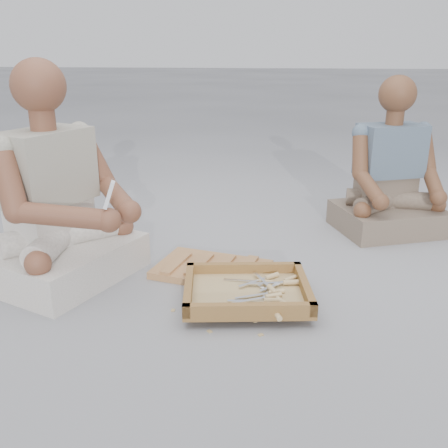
# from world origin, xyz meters

# --- Properties ---
(ground) EXTENTS (60.00, 60.00, 0.00)m
(ground) POSITION_xyz_m (0.00, 0.00, 0.00)
(ground) COLOR #A0A1A5
(ground) RESTS_ON ground
(carved_panel) EXTENTS (0.59, 0.46, 0.04)m
(carved_panel) POSITION_xyz_m (-0.15, 0.28, 0.02)
(carved_panel) COLOR #AF6943
(carved_panel) RESTS_ON ground
(tool_tray) EXTENTS (0.59, 0.50, 0.07)m
(tool_tray) POSITION_xyz_m (0.05, -0.01, 0.06)
(tool_tray) COLOR brown
(tool_tray) RESTS_ON carved_panel
(chisel_0) EXTENTS (0.15, 0.19, 0.02)m
(chisel_0) POSITION_xyz_m (0.19, -0.08, 0.06)
(chisel_0) COLOR white
(chisel_0) RESTS_ON tool_tray
(chisel_1) EXTENTS (0.22, 0.05, 0.02)m
(chisel_1) POSITION_xyz_m (0.15, -0.09, 0.06)
(chisel_1) COLOR white
(chisel_1) RESTS_ON tool_tray
(chisel_2) EXTENTS (0.20, 0.12, 0.02)m
(chisel_2) POSITION_xyz_m (0.15, -0.08, 0.07)
(chisel_2) COLOR white
(chisel_2) RESTS_ON tool_tray
(chisel_3) EXTENTS (0.12, 0.20, 0.02)m
(chisel_3) POSITION_xyz_m (0.15, 0.00, 0.08)
(chisel_3) COLOR white
(chisel_3) RESTS_ON tool_tray
(chisel_4) EXTENTS (0.10, 0.21, 0.02)m
(chisel_4) POSITION_xyz_m (0.18, -0.18, 0.06)
(chisel_4) COLOR white
(chisel_4) RESTS_ON tool_tray
(chisel_5) EXTENTS (0.22, 0.06, 0.02)m
(chisel_5) POSITION_xyz_m (0.22, 0.07, 0.07)
(chisel_5) COLOR white
(chisel_5) RESTS_ON tool_tray
(chisel_6) EXTENTS (0.17, 0.16, 0.02)m
(chisel_6) POSITION_xyz_m (0.14, 0.12, 0.07)
(chisel_6) COLOR white
(chisel_6) RESTS_ON tool_tray
(chisel_7) EXTENTS (0.21, 0.11, 0.02)m
(chisel_7) POSITION_xyz_m (0.16, -0.03, 0.07)
(chisel_7) COLOR white
(chisel_7) RESTS_ON tool_tray
(chisel_8) EXTENTS (0.22, 0.02, 0.02)m
(chisel_8) POSITION_xyz_m (0.10, 0.08, 0.06)
(chisel_8) COLOR white
(chisel_8) RESTS_ON tool_tray
(chisel_9) EXTENTS (0.16, 0.17, 0.02)m
(chisel_9) POSITION_xyz_m (0.22, 0.09, 0.07)
(chisel_9) COLOR white
(chisel_9) RESTS_ON tool_tray
(wood_chip_0) EXTENTS (0.02, 0.02, 0.00)m
(wood_chip_0) POSITION_xyz_m (0.13, -0.26, 0.00)
(wood_chip_0) COLOR tan
(wood_chip_0) RESTS_ON ground
(wood_chip_1) EXTENTS (0.02, 0.02, 0.00)m
(wood_chip_1) POSITION_xyz_m (-0.09, 0.11, 0.00)
(wood_chip_1) COLOR tan
(wood_chip_1) RESTS_ON ground
(wood_chip_2) EXTENTS (0.02, 0.02, 0.00)m
(wood_chip_2) POSITION_xyz_m (0.22, 0.27, 0.00)
(wood_chip_2) COLOR tan
(wood_chip_2) RESTS_ON ground
(wood_chip_3) EXTENTS (0.02, 0.02, 0.00)m
(wood_chip_3) POSITION_xyz_m (-0.25, 0.21, 0.00)
(wood_chip_3) COLOR tan
(wood_chip_3) RESTS_ON ground
(wood_chip_4) EXTENTS (0.02, 0.02, 0.00)m
(wood_chip_4) POSITION_xyz_m (-0.07, -0.26, 0.00)
(wood_chip_4) COLOR tan
(wood_chip_4) RESTS_ON ground
(wood_chip_5) EXTENTS (0.02, 0.02, 0.00)m
(wood_chip_5) POSITION_xyz_m (-0.14, 0.21, 0.00)
(wood_chip_5) COLOR tan
(wood_chip_5) RESTS_ON ground
(wood_chip_6) EXTENTS (0.02, 0.02, 0.00)m
(wood_chip_6) POSITION_xyz_m (0.19, 0.35, 0.00)
(wood_chip_6) COLOR tan
(wood_chip_6) RESTS_ON ground
(wood_chip_7) EXTENTS (0.02, 0.02, 0.00)m
(wood_chip_7) POSITION_xyz_m (-0.02, 0.17, 0.00)
(wood_chip_7) COLOR tan
(wood_chip_7) RESTS_ON ground
(wood_chip_8) EXTENTS (0.02, 0.02, 0.00)m
(wood_chip_8) POSITION_xyz_m (-0.00, 0.38, 0.00)
(wood_chip_8) COLOR tan
(wood_chip_8) RESTS_ON ground
(wood_chip_9) EXTENTS (0.02, 0.02, 0.00)m
(wood_chip_9) POSITION_xyz_m (-0.28, 0.37, 0.00)
(wood_chip_9) COLOR tan
(wood_chip_9) RESTS_ON ground
(wood_chip_10) EXTENTS (0.02, 0.02, 0.00)m
(wood_chip_10) POSITION_xyz_m (0.10, -0.16, 0.00)
(wood_chip_10) COLOR tan
(wood_chip_10) RESTS_ON ground
(wood_chip_11) EXTENTS (0.02, 0.02, 0.00)m
(wood_chip_11) POSITION_xyz_m (-0.25, -0.12, 0.00)
(wood_chip_11) COLOR tan
(wood_chip_11) RESTS_ON ground
(craftsman) EXTENTS (0.77, 0.79, 1.01)m
(craftsman) POSITION_xyz_m (-0.84, 0.14, 0.34)
(craftsman) COLOR silver
(craftsman) RESTS_ON ground
(companion) EXTENTS (0.71, 0.64, 0.91)m
(companion) POSITION_xyz_m (0.80, 1.05, 0.30)
(companion) COLOR #796A57
(companion) RESTS_ON ground
(mobile_phone) EXTENTS (0.07, 0.06, 0.11)m
(mobile_phone) POSITION_xyz_m (-0.51, -0.05, 0.48)
(mobile_phone) COLOR white
(mobile_phone) RESTS_ON craftsman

